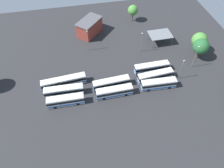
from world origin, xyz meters
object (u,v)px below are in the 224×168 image
at_px(bus_row2_slot1, 155,76).
at_px(bus_row2_slot0, 159,84).
at_px(lamp_post_far_corner, 195,56).
at_px(bus_row0_slot1, 64,91).
at_px(bus_row1_slot0, 114,92).
at_px(bus_row0_slot0, 66,100).
at_px(bus_row2_slot2, 152,67).
at_px(maintenance_shelter, 160,35).
at_px(depot_building, 89,27).
at_px(tree_north_edge, 199,40).
at_px(lamp_post_mid_lot, 141,42).
at_px(bus_row0_slot2, 64,82).
at_px(tree_northeast, 133,10).
at_px(lamp_post_near_entrance, 181,69).
at_px(tree_west_edge, 201,47).
at_px(bus_row1_slot1, 111,83).
at_px(lamp_post_by_building, 88,40).

bearing_deg(bus_row2_slot1, bus_row2_slot0, -92.15).
relative_size(bus_row2_slot1, lamp_post_far_corner, 1.29).
bearing_deg(bus_row0_slot1, bus_row2_slot1, 0.43).
relative_size(bus_row1_slot0, bus_row2_slot1, 0.95).
distance_m(bus_row0_slot0, bus_row2_slot1, 31.19).
relative_size(bus_row2_slot2, lamp_post_far_corner, 1.28).
height_order(maintenance_shelter, lamp_post_far_corner, lamp_post_far_corner).
height_order(bus_row0_slot0, depot_building, depot_building).
bearing_deg(tree_north_edge, lamp_post_mid_lot, 169.18).
bearing_deg(lamp_post_mid_lot, bus_row0_slot2, -159.09).
height_order(bus_row2_slot0, lamp_post_far_corner, lamp_post_far_corner).
relative_size(lamp_post_mid_lot, tree_northeast, 1.14).
height_order(bus_row0_slot0, bus_row2_slot1, same).
relative_size(bus_row0_slot1, lamp_post_far_corner, 1.30).
distance_m(bus_row0_slot0, bus_row1_slot0, 15.64).
height_order(bus_row1_slot0, bus_row2_slot2, same).
relative_size(bus_row0_slot0, lamp_post_near_entrance, 1.34).
relative_size(depot_building, lamp_post_near_entrance, 1.47).
bearing_deg(bus_row0_slot2, maintenance_shelter, 21.64).
distance_m(bus_row0_slot1, bus_row1_slot0, 16.33).
xyz_separation_m(tree_west_edge, tree_northeast, (-17.58, 29.47, -0.25)).
xyz_separation_m(maintenance_shelter, tree_northeast, (-6.75, 17.21, 1.67)).
height_order(tree_west_edge, tree_north_edge, tree_west_edge).
relative_size(bus_row1_slot0, lamp_post_mid_lot, 1.36).
xyz_separation_m(maintenance_shelter, lamp_post_mid_lot, (-9.43, -4.18, 1.07)).
bearing_deg(bus_row1_slot0, bus_row2_slot1, 14.28).
relative_size(bus_row2_slot0, lamp_post_far_corner, 1.22).
bearing_deg(maintenance_shelter, bus_row2_slot0, -110.66).
bearing_deg(maintenance_shelter, tree_northeast, 111.41).
relative_size(bus_row0_slot0, bus_row1_slot0, 0.97).
bearing_deg(lamp_post_mid_lot, bus_row1_slot1, -133.56).
xyz_separation_m(maintenance_shelter, lamp_post_by_building, (-29.12, 0.73, 1.26)).
distance_m(bus_row1_slot1, lamp_post_near_entrance, 23.93).
height_order(bus_row2_slot1, lamp_post_mid_lot, lamp_post_mid_lot).
bearing_deg(bus_row0_slot0, tree_northeast, 51.32).
bearing_deg(lamp_post_by_building, tree_northeast, 36.38).
bearing_deg(bus_row0_slot1, tree_northeast, 48.20).
relative_size(bus_row0_slot0, tree_north_edge, 1.40).
bearing_deg(lamp_post_far_corner, bus_row0_slot1, -175.82).
bearing_deg(lamp_post_mid_lot, bus_row0_slot1, -152.87).
distance_m(lamp_post_mid_lot, tree_north_edge, 22.15).
bearing_deg(tree_north_edge, lamp_post_far_corner, -125.21).
height_order(bus_row0_slot2, tree_northeast, tree_northeast).
xyz_separation_m(lamp_post_mid_lot, lamp_post_far_corner, (16.10, -12.17, 0.47)).
bearing_deg(lamp_post_by_building, bus_row0_slot2, -122.69).
bearing_deg(lamp_post_by_building, maintenance_shelter, -1.43).
relative_size(lamp_post_mid_lot, tree_north_edge, 1.06).
distance_m(lamp_post_mid_lot, tree_northeast, 21.57).
xyz_separation_m(bus_row1_slot1, lamp_post_near_entrance, (23.73, -1.04, 2.85)).
relative_size(bus_row2_slot1, maintenance_shelter, 1.38).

